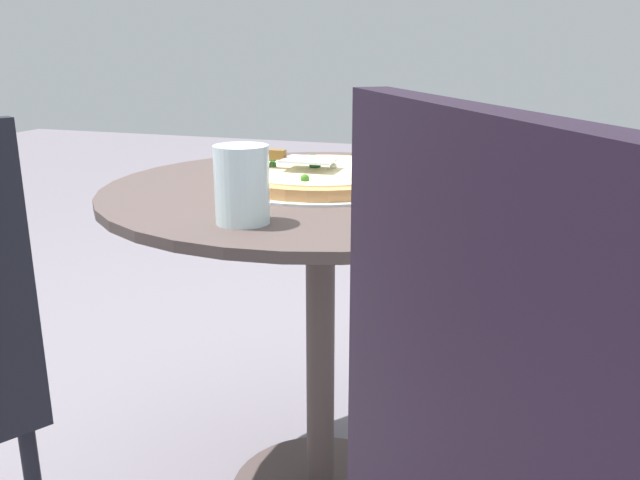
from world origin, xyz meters
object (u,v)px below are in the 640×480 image
pizza_server (282,156)px  napkin_dispenser (481,158)px  patio_table (320,265)px  pizza_on_tray (320,176)px  drinking_cup (242,185)px

pizza_server → napkin_dispenser: 0.38m
patio_table → pizza_server: size_ratio=3.88×
pizza_on_tray → pizza_server: bearing=-73.5°
drinking_cup → pizza_server: bearing=-169.9°
patio_table → pizza_server: pizza_server is taller
patio_table → pizza_on_tray: (-0.03, -0.01, 0.17)m
drinking_cup → napkin_dispenser: 0.50m
patio_table → pizza_server: 0.22m
pizza_on_tray → napkin_dispenser: bearing=104.4°
pizza_on_tray → pizza_server: (0.02, -0.07, 0.04)m
patio_table → pizza_on_tray: 0.17m
pizza_server → drinking_cup: 0.30m
pizza_on_tray → drinking_cup: drinking_cup is taller
patio_table → napkin_dispenser: 0.37m
patio_table → drinking_cup: (0.29, -0.03, 0.21)m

